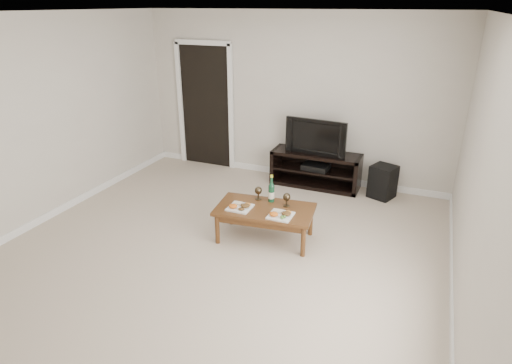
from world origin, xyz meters
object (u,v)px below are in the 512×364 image
object	(u,v)px
coffee_table	(265,223)
media_console	(316,169)
subwoofer	(383,182)
television	(318,136)

from	to	relation	value
coffee_table	media_console	bearing A→B (deg)	86.22
media_console	subwoofer	size ratio (longest dim) A/B	2.80
subwoofer	coffee_table	world-z (taller)	subwoofer
subwoofer	coffee_table	xyz separation A→B (m)	(-1.15, -1.82, -0.04)
media_console	coffee_table	size ratio (longest dim) A/B	1.19
television	subwoofer	bearing A→B (deg)	2.92
media_console	subwoofer	distance (m)	1.03
media_console	television	xyz separation A→B (m)	(-0.00, 0.00, 0.55)
media_console	subwoofer	world-z (taller)	media_console
television	subwoofer	distance (m)	1.18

